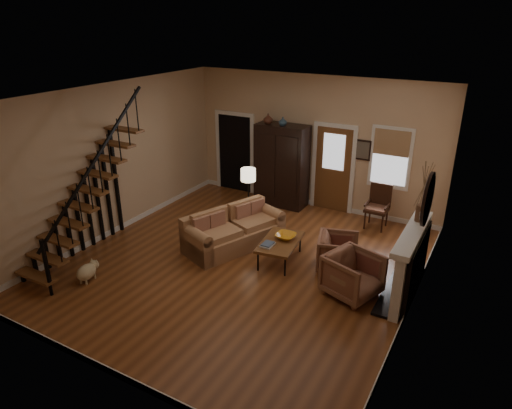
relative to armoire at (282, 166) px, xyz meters
The scene contains 15 objects.
room 1.49m from the armoire, 78.37° to the right, with size 7.00×7.33×3.30m.
staircase 4.94m from the armoire, 115.05° to the right, with size 0.94×2.80×3.20m, color brown, non-canonical shape.
fireplace 4.67m from the armoire, 34.69° to the right, with size 0.33×1.95×2.30m.
armoire is the anchor object (origin of this frame).
vase_a 1.23m from the armoire, 164.05° to the right, with size 0.24×0.24×0.25m, color #4C2619.
vase_b 1.16m from the armoire, 63.43° to the right, with size 0.20×0.20×0.21m, color #334C60.
sofa 2.68m from the armoire, 85.98° to the right, with size 0.92×2.12×0.79m, color #B07B50, non-canonical shape.
coffee_table 3.10m from the armoire, 63.97° to the right, with size 0.68×1.17×0.45m, color brown, non-canonical shape.
bowl 2.93m from the armoire, 61.76° to the right, with size 0.40×0.40×0.10m, color orange.
books 3.26m from the armoire, 68.24° to the right, with size 0.21×0.29×0.05m, color beige, non-canonical shape.
armchair_left 4.35m from the armoire, 46.65° to the right, with size 0.84×0.86×0.79m, color brown.
armchair_right 3.48m from the armoire, 44.79° to the right, with size 0.75×0.77×0.70m, color brown.
floor_lamp 1.72m from the armoire, 89.87° to the right, with size 0.33×0.33×1.45m, color black, non-canonical shape.
side_chair 2.61m from the armoire, ahead, with size 0.54×0.54×1.02m, color #351C11, non-canonical shape.
dog 5.40m from the armoire, 105.96° to the right, with size 0.28×0.48×0.35m, color beige, non-canonical shape.
Camera 1 is at (4.14, -6.77, 4.61)m, focal length 32.00 mm.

